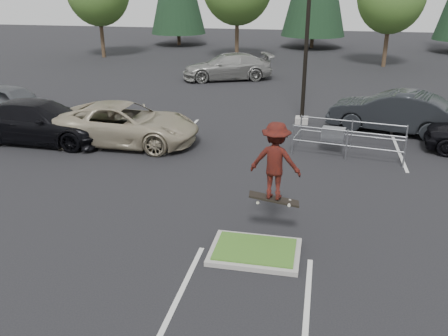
% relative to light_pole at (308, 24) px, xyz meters
% --- Properties ---
extents(ground, '(120.00, 120.00, 0.00)m').
position_rel_light_pole_xyz_m(ground, '(-0.50, -12.00, -4.56)').
color(ground, black).
rests_on(ground, ground).
extents(grass_median, '(2.20, 1.60, 0.16)m').
position_rel_light_pole_xyz_m(grass_median, '(-0.50, -12.00, -4.48)').
color(grass_median, gray).
rests_on(grass_median, ground).
extents(stall_lines, '(22.62, 17.60, 0.01)m').
position_rel_light_pole_xyz_m(stall_lines, '(-1.85, -5.98, -4.56)').
color(stall_lines, beige).
rests_on(stall_lines, ground).
extents(light_pole, '(0.70, 0.60, 10.12)m').
position_rel_light_pole_xyz_m(light_pole, '(0.00, 0.00, 0.00)').
color(light_pole, gray).
rests_on(light_pole, ground).
extents(cart_corral, '(4.34, 2.15, 1.18)m').
position_rel_light_pole_xyz_m(cart_corral, '(1.54, -3.92, -3.82)').
color(cart_corral, '#95979D').
rests_on(cart_corral, ground).
extents(skateboarder, '(1.36, 0.88, 2.19)m').
position_rel_light_pole_xyz_m(skateboarder, '(-0.18, -11.00, -2.46)').
color(skateboarder, black).
rests_on(skateboarder, ground).
extents(car_l_tan, '(6.11, 2.85, 1.69)m').
position_rel_light_pole_xyz_m(car_l_tan, '(-7.00, -4.55, -3.71)').
color(car_l_tan, tan).
rests_on(car_l_tan, ground).
extents(car_l_black, '(5.96, 2.46, 1.72)m').
position_rel_light_pole_xyz_m(car_l_black, '(-10.50, -5.00, -3.70)').
color(car_l_black, black).
rests_on(car_l_black, ground).
extents(car_l_grey, '(4.98, 2.60, 1.62)m').
position_rel_light_pole_xyz_m(car_l_grey, '(-14.00, -1.91, -3.75)').
color(car_l_grey, '#4E5055').
rests_on(car_l_grey, ground).
extents(car_r_charc, '(5.84, 3.34, 1.82)m').
position_rel_light_pole_xyz_m(car_r_charc, '(4.00, -0.50, -3.65)').
color(car_r_charc, black).
rests_on(car_r_charc, ground).
extents(car_far_silver, '(6.56, 4.57, 1.76)m').
position_rel_light_pole_xyz_m(car_far_silver, '(-5.50, 10.00, -3.68)').
color(car_far_silver, gray).
rests_on(car_far_silver, ground).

